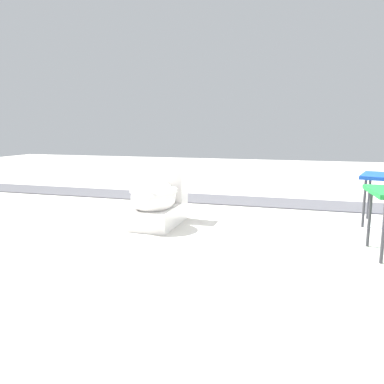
{
  "coord_description": "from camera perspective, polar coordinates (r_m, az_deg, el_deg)",
  "views": [
    {
      "loc": [
        2.88,
        1.24,
        0.83
      ],
      "look_at": [
        -0.04,
        0.38,
        0.3
      ],
      "focal_mm": 35.0,
      "sensor_mm": 36.0,
      "label": 1
    }
  ],
  "objects": [
    {
      "name": "ground_plane",
      "position": [
        3.24,
        -6.64,
        -5.02
      ],
      "size": [
        14.0,
        14.0,
        0.0
      ],
      "primitive_type": "plane",
      "color": "beige"
    },
    {
      "name": "gravel_strip",
      "position": [
        4.3,
        6.21,
        -1.27
      ],
      "size": [
        0.56,
        8.0,
        0.01
      ],
      "primitive_type": "cube",
      "color": "#4C4C51",
      "rests_on": "ground"
    },
    {
      "name": "toilet",
      "position": [
        3.2,
        -5.19,
        -1.16
      ],
      "size": [
        0.63,
        0.39,
        0.52
      ],
      "rotation": [
        0.0,
        0.0,
        -0.01
      ],
      "color": "white",
      "rests_on": "ground"
    }
  ]
}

